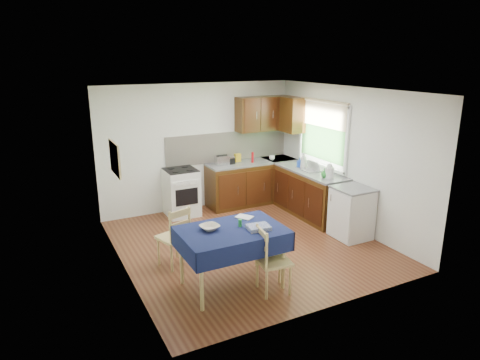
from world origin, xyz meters
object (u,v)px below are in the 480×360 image
toaster (222,160)px  dish_rack (313,169)px  chair_far (175,235)px  chair_near (271,258)px  kettle (329,172)px  sandwich_press (227,160)px  dining_table (232,237)px

toaster → dish_rack: (1.36, -1.19, -0.07)m
chair_far → chair_near: size_ratio=1.01×
chair_near → dish_rack: 3.03m
kettle → chair_far: bearing=-175.2°
toaster → sandwich_press: toaster is taller
chair_near → sandwich_press: 3.46m
dish_rack → kettle: bearing=-71.4°
chair_near → kettle: bearing=-46.3°
toaster → kettle: size_ratio=1.01×
sandwich_press → dish_rack: size_ratio=0.66×
sandwich_press → dish_rack: (1.23, -1.23, -0.05)m
chair_near → toaster: 3.39m
chair_far → kettle: 3.02m
dining_table → dish_rack: size_ratio=3.37×
sandwich_press → kettle: 2.14m
chair_near → toaster: (0.81, 3.25, 0.51)m
chair_far → kettle: bearing=167.7°
chair_near → chair_far: bearing=42.4°
dining_table → chair_near: bearing=-59.3°
dining_table → dish_rack: dish_rack is taller
chair_far → toaster: toaster is taller
dish_rack → toaster: bearing=163.8°
chair_near → kettle: kettle is taller
chair_far → toaster: 2.65m
sandwich_press → chair_far: bearing=-114.9°
chair_far → toaster: (1.67, 1.99, 0.51)m
dish_rack → kettle: size_ratio=1.50×
dining_table → chair_near: 0.57m
dining_table → chair_far: (-0.48, 0.90, -0.23)m
chair_near → kettle: (2.11, 1.51, 0.54)m
chair_far → chair_near: chair_far is taller
dining_table → kettle: kettle is taller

